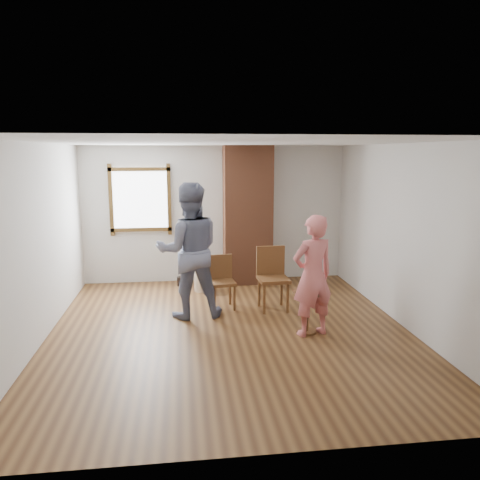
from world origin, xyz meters
The scene contains 12 objects.
ground centered at (0.00, 0.00, 0.00)m, with size 5.50×5.50×0.00m, color brown.
room_shell centered at (-0.06, 0.61, 1.81)m, with size 5.04×5.52×2.62m.
brick_chimney centered at (0.60, 2.50, 1.30)m, with size 0.90×0.50×2.60m, color brown.
stoneware_crock centered at (-0.27, 2.03, 0.23)m, with size 0.35×0.35×0.45m, color tan.
dark_pot centered at (-0.67, 2.40, 0.08)m, with size 0.16×0.16×0.16m, color black.
dining_chair_left centered at (-0.03, 1.07, 0.48)m, with size 0.44×0.44×0.85m.
dining_chair_right centered at (0.77, 0.93, 0.56)m, with size 0.48×0.48×0.99m.
side_table centered at (1.05, -0.18, 0.40)m, with size 0.40×0.40×0.60m.
cake_plate centered at (1.05, -0.18, 0.60)m, with size 0.18×0.18×0.01m, color white.
cake_slice centered at (1.06, -0.18, 0.64)m, with size 0.08×0.07×0.06m, color silver.
man centered at (-0.54, 0.71, 1.02)m, with size 0.99×0.77×2.04m, color #15183A.
person_pink centered at (1.10, -0.25, 0.83)m, with size 0.61×0.40×1.66m, color #E67373.
Camera 1 is at (-0.64, -6.18, 2.47)m, focal length 35.00 mm.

